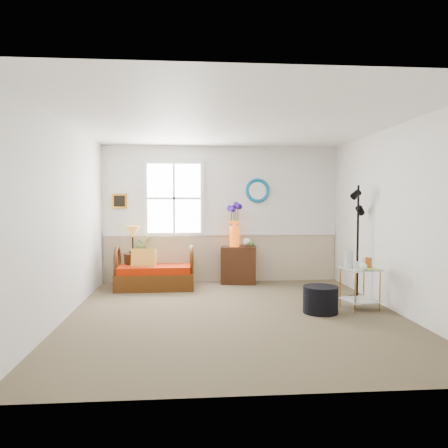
{
  "coord_description": "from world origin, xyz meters",
  "views": [
    {
      "loc": [
        -0.63,
        -5.86,
        1.55
      ],
      "look_at": [
        -0.12,
        0.38,
        1.22
      ],
      "focal_mm": 35.0,
      "sensor_mm": 36.0,
      "label": 1
    }
  ],
  "objects": [
    {
      "name": "mirror",
      "position": [
        0.7,
        2.48,
        1.75
      ],
      "size": [
        0.47,
        0.07,
        0.47
      ],
      "primitive_type": "torus",
      "rotation": [
        1.57,
        0.0,
        0.0
      ],
      "color": "#1185B6",
      "rests_on": "walls"
    },
    {
      "name": "side_table",
      "position": [
        1.81,
        0.14,
        0.29
      ],
      "size": [
        0.54,
        0.54,
        0.59
      ],
      "primitive_type": null,
      "rotation": [
        0.0,
        0.0,
        0.19
      ],
      "color": "#BC8233",
      "rests_on": "floor"
    },
    {
      "name": "walls",
      "position": [
        0.0,
        0.0,
        1.3
      ],
      "size": [
        4.51,
        5.01,
        2.6
      ],
      "color": "silver",
      "rests_on": "floor"
    },
    {
      "name": "floor_lamp",
      "position": [
        2.05,
        0.83,
        0.9
      ],
      "size": [
        0.33,
        0.33,
        1.8
      ],
      "primitive_type": null,
      "rotation": [
        0.0,
        0.0,
        0.32
      ],
      "color": "black",
      "rests_on": "floor"
    },
    {
      "name": "floor",
      "position": [
        0.0,
        0.0,
        0.0
      ],
      "size": [
        4.5,
        5.0,
        0.01
      ],
      "primitive_type": "cube",
      "color": "brown",
      "rests_on": "ground"
    },
    {
      "name": "tabletop_items",
      "position": [
        1.81,
        0.15,
        0.72
      ],
      "size": [
        0.57,
        0.57,
        0.27
      ],
      "primitive_type": null,
      "rotation": [
        0.0,
        0.0,
        0.35
      ],
      "color": "silver",
      "rests_on": "side_table"
    },
    {
      "name": "picture",
      "position": [
        -1.92,
        2.48,
        1.55
      ],
      "size": [
        0.28,
        0.03,
        0.28
      ],
      "primitive_type": "cube",
      "color": "#C6841A",
      "rests_on": "walls"
    },
    {
      "name": "cabinet",
      "position": [
        0.31,
        2.26,
        0.35
      ],
      "size": [
        0.7,
        0.51,
        0.7
      ],
      "primitive_type": null,
      "rotation": [
        0.0,
        0.0,
        -0.14
      ],
      "color": "#371909",
      "rests_on": "floor"
    },
    {
      "name": "loveseat",
      "position": [
        -1.23,
        1.88,
        0.44
      ],
      "size": [
        1.36,
        0.78,
        0.88
      ],
      "primitive_type": null,
      "rotation": [
        0.0,
        0.0,
        0.01
      ],
      "color": "#5A2A09",
      "rests_on": "floor"
    },
    {
      "name": "window",
      "position": [
        -0.9,
        2.47,
        1.6
      ],
      "size": [
        1.14,
        0.06,
        1.44
      ],
      "primitive_type": null,
      "color": "white",
      "rests_on": "walls"
    },
    {
      "name": "ceiling",
      "position": [
        0.0,
        0.0,
        2.6
      ],
      "size": [
        4.5,
        5.0,
        0.01
      ],
      "primitive_type": "cube",
      "color": "white",
      "rests_on": "walls"
    },
    {
      "name": "table_lamp",
      "position": [
        -1.64,
        2.13,
        0.85
      ],
      "size": [
        0.39,
        0.39,
        0.5
      ],
      "primitive_type": null,
      "rotation": [
        0.0,
        0.0,
        0.67
      ],
      "color": "#C58336",
      "rests_on": "lamp_stand"
    },
    {
      "name": "flower_vase",
      "position": [
        0.23,
        2.26,
        1.1
      ],
      "size": [
        0.32,
        0.32,
        0.81
      ],
      "primitive_type": null,
      "rotation": [
        0.0,
        0.0,
        -0.54
      ],
      "color": "#DC4D0C",
      "rests_on": "cabinet"
    },
    {
      "name": "throw_pillow",
      "position": [
        -1.41,
        1.8,
        0.5
      ],
      "size": [
        0.44,
        0.17,
        0.43
      ],
      "primitive_type": null,
      "rotation": [
        0.0,
        0.0,
        -0.16
      ],
      "color": "orange",
      "rests_on": "loveseat"
    },
    {
      "name": "chair_rail",
      "position": [
        0.0,
        2.47,
        0.92
      ],
      "size": [
        4.46,
        0.04,
        0.06
      ],
      "primitive_type": "cube",
      "color": "white",
      "rests_on": "walls"
    },
    {
      "name": "lamp_stand",
      "position": [
        -1.62,
        2.12,
        0.3
      ],
      "size": [
        0.44,
        0.44,
        0.6
      ],
      "primitive_type": null,
      "rotation": [
        0.0,
        0.0,
        0.37
      ],
      "color": "#371909",
      "rests_on": "floor"
    },
    {
      "name": "wainscot",
      "position": [
        0.0,
        2.48,
        0.45
      ],
      "size": [
        4.46,
        0.02,
        0.9
      ],
      "primitive_type": "cube",
      "color": "tan",
      "rests_on": "walls"
    },
    {
      "name": "ottoman",
      "position": [
        1.19,
        -0.01,
        0.19
      ],
      "size": [
        0.5,
        0.5,
        0.37
      ],
      "primitive_type": "cylinder",
      "rotation": [
        0.0,
        0.0,
        0.04
      ],
      "color": "black",
      "rests_on": "floor"
    },
    {
      "name": "potted_plant",
      "position": [
        -1.48,
        2.14,
        0.73
      ],
      "size": [
        0.44,
        0.45,
        0.26
      ],
      "primitive_type": "imported",
      "rotation": [
        0.0,
        0.0,
        0.7
      ],
      "color": "#4E853D",
      "rests_on": "lamp_stand"
    }
  ]
}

